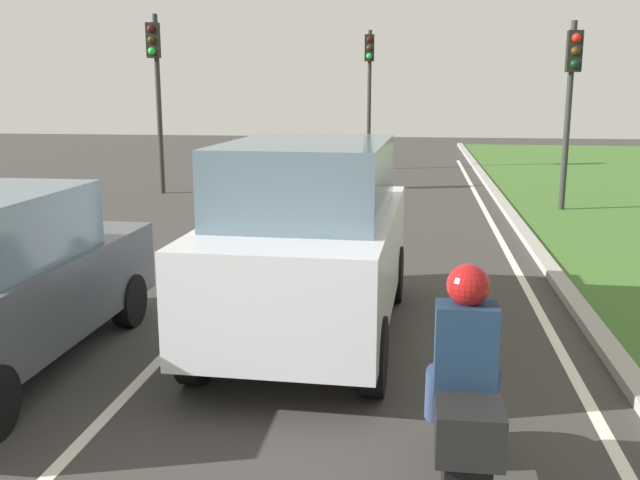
{
  "coord_description": "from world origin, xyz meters",
  "views": [
    {
      "loc": [
        1.97,
        0.79,
        2.84
      ],
      "look_at": [
        0.93,
        8.41,
        1.2
      ],
      "focal_mm": 39.92,
      "sensor_mm": 36.0,
      "label": 1
    }
  ],
  "objects": [
    {
      "name": "ground_plane",
      "position": [
        0.0,
        14.0,
        0.0
      ],
      "size": [
        60.0,
        60.0,
        0.0
      ],
      "primitive_type": "plane",
      "color": "#383533"
    },
    {
      "name": "lane_line_center",
      "position": [
        -0.7,
        14.0,
        0.0
      ],
      "size": [
        0.12,
        32.0,
        0.01
      ],
      "primitive_type": "cube",
      "color": "silver",
      "rests_on": "ground"
    },
    {
      "name": "lane_line_right_edge",
      "position": [
        3.6,
        14.0,
        0.0
      ],
      "size": [
        0.12,
        32.0,
        0.01
      ],
      "primitive_type": "cube",
      "color": "silver",
      "rests_on": "ground"
    },
    {
      "name": "curb_right",
      "position": [
        4.1,
        14.0,
        0.06
      ],
      "size": [
        0.24,
        48.0,
        0.12
      ],
      "primitive_type": "cube",
      "color": "#9E9B93",
      "rests_on": "ground"
    },
    {
      "name": "car_suv_ahead",
      "position": [
        0.79,
        8.61,
        1.17
      ],
      "size": [
        2.07,
        4.55,
        2.28
      ],
      "rotation": [
        0.0,
        0.0,
        -0.03
      ],
      "color": "silver",
      "rests_on": "ground"
    },
    {
      "name": "motorcycle",
      "position": [
        2.32,
        5.24,
        0.57
      ],
      "size": [
        0.4,
        1.9,
        1.01
      ],
      "rotation": [
        0.0,
        0.0,
        0.0
      ],
      "color": "black",
      "rests_on": "ground"
    },
    {
      "name": "rider_person",
      "position": [
        2.32,
        5.29,
        1.19
      ],
      "size": [
        0.5,
        0.4,
        1.16
      ],
      "rotation": [
        0.0,
        0.0,
        0.0
      ],
      "color": "#192D47",
      "rests_on": "ground"
    },
    {
      "name": "traffic_light_near_right",
      "position": [
        5.37,
        17.81,
        2.95
      ],
      "size": [
        0.32,
        0.5,
        4.33
      ],
      "color": "#2D2D2D",
      "rests_on": "ground"
    },
    {
      "name": "traffic_light_overhead_left",
      "position": [
        -5.02,
        19.5,
        3.24
      ],
      "size": [
        0.32,
        0.5,
        4.78
      ],
      "color": "#2D2D2D",
      "rests_on": "ground"
    },
    {
      "name": "traffic_light_far_median",
      "position": [
        0.22,
        26.31,
        3.31
      ],
      "size": [
        0.32,
        0.5,
        4.83
      ],
      "color": "#2D2D2D",
      "rests_on": "ground"
    }
  ]
}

